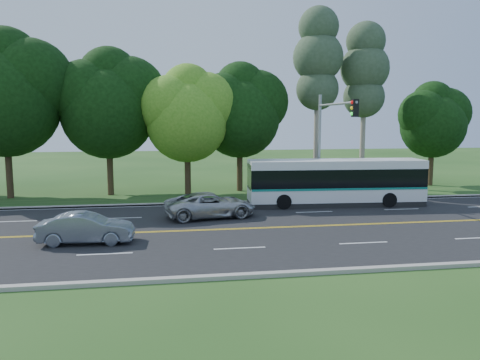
{
  "coord_description": "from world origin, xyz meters",
  "views": [
    {
      "loc": [
        -3.45,
        -22.39,
        5.39
      ],
      "look_at": [
        0.38,
        2.0,
        2.19
      ],
      "focal_mm": 35.0,
      "sensor_mm": 36.0,
      "label": 1
    }
  ],
  "objects": [
    {
      "name": "tree_row",
      "position": [
        -5.15,
        12.13,
        6.73
      ],
      "size": [
        44.7,
        9.1,
        13.84
      ],
      "color": "#322216",
      "rests_on": "ground"
    },
    {
      "name": "sedan",
      "position": [
        -6.99,
        -1.67,
        0.69
      ],
      "size": [
        4.11,
        1.6,
        1.33
      ],
      "primitive_type": "imported",
      "rotation": [
        0.0,
        0.0,
        1.52
      ],
      "color": "slate",
      "rests_on": "road"
    },
    {
      "name": "traffic_signal",
      "position": [
        6.49,
        5.4,
        4.67
      ],
      "size": [
        0.42,
        6.1,
        7.0
      ],
      "color": "#919499",
      "rests_on": "ground"
    },
    {
      "name": "curb_south",
      "position": [
        0.0,
        -7.15,
        0.07
      ],
      "size": [
        60.0,
        0.3,
        0.15
      ],
      "primitive_type": "cube",
      "color": "#A49E94",
      "rests_on": "ground"
    },
    {
      "name": "ground",
      "position": [
        0.0,
        0.0,
        0.0
      ],
      "size": [
        120.0,
        120.0,
        0.0
      ],
      "primitive_type": "plane",
      "color": "#1F4617",
      "rests_on": "ground"
    },
    {
      "name": "suv",
      "position": [
        -1.13,
        2.94,
        0.71
      ],
      "size": [
        5.31,
        3.14,
        1.39
      ],
      "primitive_type": "imported",
      "rotation": [
        0.0,
        0.0,
        1.75
      ],
      "color": "#B4B7B8",
      "rests_on": "road"
    },
    {
      "name": "bougainvillea_hedge",
      "position": [
        7.18,
        8.15,
        0.72
      ],
      "size": [
        9.5,
        2.25,
        1.5
      ],
      "color": "#9E0D38",
      "rests_on": "ground"
    },
    {
      "name": "grass_verge",
      "position": [
        0.0,
        9.0,
        0.05
      ],
      "size": [
        60.0,
        4.0,
        0.1
      ],
      "primitive_type": "cube",
      "color": "#1F4617",
      "rests_on": "ground"
    },
    {
      "name": "lane_markings",
      "position": [
        -0.09,
        0.0,
        0.02
      ],
      "size": [
        57.6,
        13.82,
        0.0
      ],
      "color": "gold",
      "rests_on": "road"
    },
    {
      "name": "curb_north",
      "position": [
        0.0,
        7.15,
        0.07
      ],
      "size": [
        60.0,
        0.3,
        0.15
      ],
      "primitive_type": "cube",
      "color": "#A49E94",
      "rests_on": "ground"
    },
    {
      "name": "road",
      "position": [
        0.0,
        0.0,
        0.01
      ],
      "size": [
        60.0,
        14.0,
        0.02
      ],
      "primitive_type": "cube",
      "color": "black",
      "rests_on": "ground"
    },
    {
      "name": "transit_bus",
      "position": [
        7.01,
        5.48,
        1.44
      ],
      "size": [
        11.09,
        3.02,
        2.87
      ],
      "rotation": [
        0.0,
        0.0,
        -0.06
      ],
      "color": "silver",
      "rests_on": "road"
    }
  ]
}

